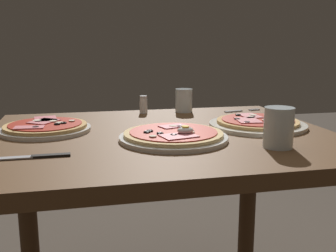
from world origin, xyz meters
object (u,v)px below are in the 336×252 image
water_glass_far (184,102)px  salt_shaker (143,105)px  fork (240,111)px  dining_table (162,173)px  pizza_across_right (46,127)px  knife (34,157)px  water_glass_near (278,130)px  pizza_foreground (174,136)px  pizza_across_left (257,123)px

water_glass_far → salt_shaker: water_glass_far is taller
water_glass_far → fork: bearing=-10.8°
dining_table → fork: fork is taller
pizza_across_right → water_glass_far: (0.50, 0.25, 0.03)m
salt_shaker → knife: bearing=-122.5°
dining_table → water_glass_near: size_ratio=9.80×
water_glass_near → water_glass_far: size_ratio=1.16×
knife → water_glass_far: bearing=46.8°
fork → knife: (-0.72, -0.50, 0.00)m
water_glass_far → fork: (0.22, -0.04, -0.04)m
pizza_foreground → pizza_across_right: (-0.36, 0.19, -0.00)m
pizza_across_left → water_glass_far: size_ratio=3.45×
dining_table → water_glass_near: bearing=-42.2°
fork → salt_shaker: bearing=173.1°
salt_shaker → water_glass_near: bearing=-66.1°
pizza_across_left → pizza_across_right: size_ratio=1.14×
pizza_across_right → fork: size_ratio=1.72×
dining_table → water_glass_near: 0.39m
fork → salt_shaker: (-0.38, 0.05, 0.03)m
pizza_foreground → knife: pizza_foreground is taller
pizza_across_left → salt_shaker: salt_shaker is taller
fork → pizza_foreground: bearing=-132.2°
pizza_foreground → knife: size_ratio=1.55×
pizza_across_right → fork: 0.75m
pizza_foreground → fork: 0.54m
pizza_across_right → water_glass_near: bearing=-28.7°
knife → pizza_across_left: bearing=17.8°
water_glass_near → pizza_across_right: bearing=151.3°
water_glass_far → knife: 0.74m
water_glass_far → pizza_across_left: bearing=-64.1°
pizza_across_right → fork: pizza_across_right is taller
fork → knife: knife is taller
dining_table → knife: (-0.35, -0.20, 0.13)m
pizza_foreground → fork: (0.36, 0.40, -0.01)m
water_glass_near → knife: (-0.61, 0.04, -0.04)m
water_glass_near → water_glass_far: bearing=99.6°
water_glass_far → pizza_across_right: bearing=-153.6°
pizza_across_left → dining_table: bearing=-176.7°
dining_table → water_glass_far: (0.16, 0.34, 0.17)m
dining_table → fork: (0.37, 0.30, 0.13)m
pizza_foreground → pizza_across_right: 0.40m
pizza_across_left → knife: pizza_across_left is taller
pizza_foreground → pizza_across_right: size_ratio=1.12×
knife → fork: bearing=34.6°
pizza_across_right → knife: (-0.01, -0.29, -0.01)m
knife → salt_shaker: size_ratio=2.91×
water_glass_near → salt_shaker: 0.64m
pizza_across_right → salt_shaker: 0.43m
water_glass_near → salt_shaker: bearing=113.9°
pizza_foreground → knife: bearing=-164.6°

